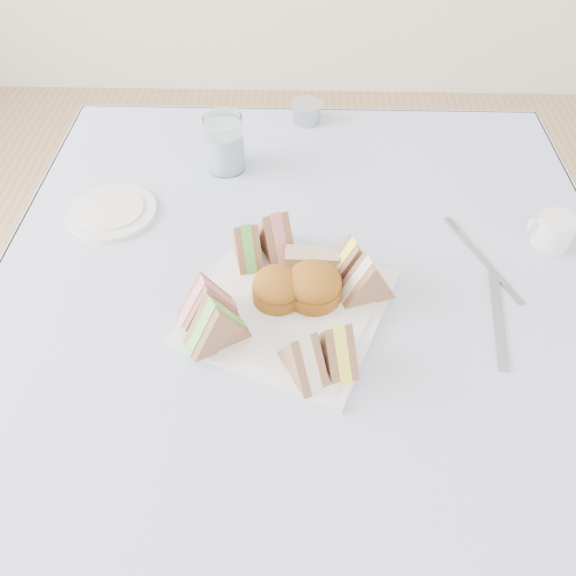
{
  "coord_description": "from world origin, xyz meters",
  "views": [
    {
      "loc": [
        -0.01,
        -0.64,
        1.4
      ],
      "look_at": [
        -0.03,
        -0.09,
        0.8
      ],
      "focal_mm": 35.0,
      "sensor_mm": 36.0,
      "label": 1
    }
  ],
  "objects_px": {
    "serving_plate": "(288,308)",
    "creamer_jug": "(554,232)",
    "table": "(302,394)",
    "water_glass": "(225,143)"
  },
  "relations": [
    {
      "from": "serving_plate",
      "to": "creamer_jug",
      "type": "relative_size",
      "value": 4.36
    },
    {
      "from": "creamer_jug",
      "to": "table",
      "type": "bearing_deg",
      "value": -164.22
    },
    {
      "from": "table",
      "to": "serving_plate",
      "type": "height_order",
      "value": "serving_plate"
    },
    {
      "from": "serving_plate",
      "to": "creamer_jug",
      "type": "height_order",
      "value": "creamer_jug"
    },
    {
      "from": "serving_plate",
      "to": "water_glass",
      "type": "distance_m",
      "value": 0.39
    },
    {
      "from": "table",
      "to": "serving_plate",
      "type": "relative_size",
      "value": 3.29
    },
    {
      "from": "serving_plate",
      "to": "table",
      "type": "bearing_deg",
      "value": 94.04
    },
    {
      "from": "table",
      "to": "creamer_jug",
      "type": "distance_m",
      "value": 0.58
    },
    {
      "from": "water_glass",
      "to": "creamer_jug",
      "type": "height_order",
      "value": "water_glass"
    },
    {
      "from": "serving_plate",
      "to": "water_glass",
      "type": "bearing_deg",
      "value": 131.64
    }
  ]
}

